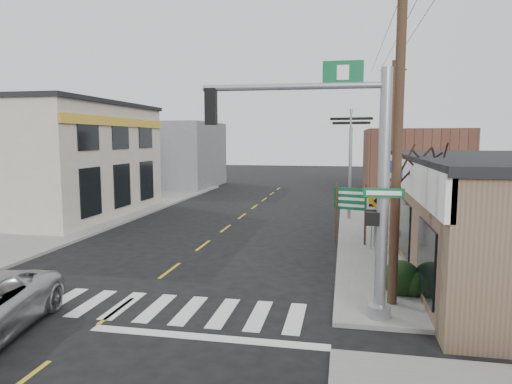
% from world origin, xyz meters
% --- Properties ---
extents(ground, '(140.00, 140.00, 0.00)m').
position_xyz_m(ground, '(0.00, 0.00, 0.00)').
color(ground, black).
rests_on(ground, ground).
extents(sidewalk_right, '(6.00, 38.00, 0.13)m').
position_xyz_m(sidewalk_right, '(9.00, 13.00, 0.07)').
color(sidewalk_right, slate).
rests_on(sidewalk_right, ground).
extents(sidewalk_left, '(6.00, 38.00, 0.13)m').
position_xyz_m(sidewalk_left, '(-9.00, 13.00, 0.07)').
color(sidewalk_left, slate).
rests_on(sidewalk_left, ground).
extents(center_line, '(0.12, 56.00, 0.01)m').
position_xyz_m(center_line, '(0.00, 8.00, 0.01)').
color(center_line, gold).
rests_on(center_line, ground).
extents(crosswalk, '(11.00, 2.20, 0.01)m').
position_xyz_m(crosswalk, '(0.00, 0.40, 0.01)').
color(crosswalk, silver).
rests_on(crosswalk, ground).
extents(left_building, '(12.00, 12.00, 6.80)m').
position_xyz_m(left_building, '(-13.00, 14.00, 3.40)').
color(left_building, '#BCB09C').
rests_on(left_building, ground).
extents(bldg_distant_right, '(8.00, 10.00, 5.60)m').
position_xyz_m(bldg_distant_right, '(12.00, 30.00, 2.80)').
color(bldg_distant_right, '#543226').
rests_on(bldg_distant_right, ground).
extents(bldg_distant_left, '(9.00, 10.00, 6.40)m').
position_xyz_m(bldg_distant_left, '(-11.00, 32.00, 3.20)').
color(bldg_distant_left, slate).
rests_on(bldg_distant_left, ground).
extents(traffic_signal_pole, '(5.24, 0.39, 6.64)m').
position_xyz_m(traffic_signal_pole, '(6.41, 0.59, 4.08)').
color(traffic_signal_pole, gray).
rests_on(traffic_signal_pole, sidewalk_right).
extents(guide_sign, '(1.56, 0.13, 2.72)m').
position_xyz_m(guide_sign, '(6.54, 8.98, 1.90)').
color(guide_sign, '#432E1F').
rests_on(guide_sign, sidewalk_right).
extents(fire_hydrant, '(0.19, 0.19, 0.62)m').
position_xyz_m(fire_hydrant, '(7.92, 7.69, 0.46)').
color(fire_hydrant, '#E6E002').
rests_on(fire_hydrant, sidewalk_right).
extents(ped_crossing_sign, '(1.04, 0.07, 2.67)m').
position_xyz_m(ped_crossing_sign, '(7.69, 8.14, 1.96)').
color(ped_crossing_sign, gray).
rests_on(ped_crossing_sign, sidewalk_right).
extents(lamp_post, '(0.66, 0.52, 5.08)m').
position_xyz_m(lamp_post, '(8.18, 11.02, 3.08)').
color(lamp_post, black).
rests_on(lamp_post, sidewalk_right).
extents(dance_center_sign, '(3.01, 0.19, 6.39)m').
position_xyz_m(dance_center_sign, '(6.54, 15.77, 4.98)').
color(dance_center_sign, gray).
rests_on(dance_center_sign, sidewalk_right).
extents(bare_tree, '(2.69, 2.69, 5.38)m').
position_xyz_m(bare_tree, '(8.63, 4.10, 4.36)').
color(bare_tree, black).
rests_on(bare_tree, sidewalk_right).
extents(shrub_front, '(1.14, 1.14, 0.85)m').
position_xyz_m(shrub_front, '(7.99, 2.74, 0.56)').
color(shrub_front, '#173A1B').
rests_on(shrub_front, sidewalk_right).
extents(shrub_back, '(1.20, 1.20, 0.90)m').
position_xyz_m(shrub_back, '(10.75, 5.96, 0.58)').
color(shrub_back, black).
rests_on(shrub_back, sidewalk_right).
extents(utility_pole_near, '(1.78, 0.27, 10.21)m').
position_xyz_m(utility_pole_near, '(7.63, 1.72, 5.37)').
color(utility_pole_near, '#40331D').
rests_on(utility_pole_near, sidewalk_right).
extents(utility_pole_far, '(1.77, 0.27, 10.19)m').
position_xyz_m(utility_pole_far, '(9.50, 22.93, 5.36)').
color(utility_pole_far, '#3D281E').
rests_on(utility_pole_far, sidewalk_right).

